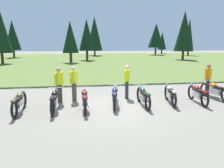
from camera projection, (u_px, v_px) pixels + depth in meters
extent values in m
plane|color=gray|center=(114.00, 107.00, 9.72)|extent=(140.00, 140.00, 0.00)
cube|color=#5B7033|center=(88.00, 60.00, 35.72)|extent=(80.00, 44.00, 0.10)
cylinder|color=#47331E|center=(95.00, 53.00, 47.79)|extent=(0.36, 0.36, 1.18)
cone|color=black|center=(95.00, 34.00, 47.04)|extent=(3.35, 3.35, 7.08)
cylinder|color=#47331E|center=(188.00, 54.00, 48.20)|extent=(0.36, 0.36, 1.06)
cone|color=black|center=(189.00, 35.00, 47.48)|extent=(2.19, 2.19, 6.87)
cylinder|color=#47331E|center=(162.00, 52.00, 57.10)|extent=(0.36, 0.36, 1.18)
cone|color=black|center=(162.00, 41.00, 56.60)|extent=(2.17, 2.17, 4.33)
cylinder|color=#47331E|center=(155.00, 51.00, 50.20)|extent=(0.36, 0.36, 1.79)
cone|color=black|center=(156.00, 36.00, 49.56)|extent=(3.56, 3.56, 5.27)
cylinder|color=#47331E|center=(71.00, 58.00, 30.19)|extent=(0.36, 0.36, 1.45)
cone|color=black|center=(70.00, 37.00, 29.68)|extent=(2.17, 2.17, 4.23)
cylinder|color=#47331E|center=(2.00, 59.00, 28.64)|extent=(0.36, 0.36, 1.52)
cone|color=black|center=(0.00, 29.00, 27.96)|extent=(2.76, 2.76, 6.02)
cylinder|color=#47331E|center=(183.00, 56.00, 35.71)|extent=(0.36, 0.36, 1.48)
cone|color=black|center=(184.00, 31.00, 35.02)|extent=(3.06, 3.06, 6.23)
cylinder|color=#47331E|center=(87.00, 56.00, 34.70)|extent=(0.36, 0.36, 1.61)
cone|color=black|center=(87.00, 35.00, 34.12)|extent=(2.42, 2.42, 4.78)
cylinder|color=#47331E|center=(14.00, 54.00, 40.98)|extent=(0.36, 0.36, 1.50)
cone|color=black|center=(13.00, 35.00, 40.36)|extent=(2.77, 2.77, 5.36)
torus|color=black|center=(24.00, 100.00, 9.49)|extent=(0.10, 0.70, 0.70)
torus|color=black|center=(14.00, 109.00, 8.13)|extent=(0.10, 0.70, 0.70)
cube|color=silver|center=(19.00, 103.00, 8.80)|extent=(0.20, 0.64, 0.28)
ellipsoid|color=brown|center=(20.00, 95.00, 8.92)|extent=(0.26, 0.48, 0.22)
cube|color=black|center=(17.00, 99.00, 8.54)|extent=(0.22, 0.48, 0.10)
cube|color=brown|center=(14.00, 100.00, 8.06)|extent=(0.14, 0.32, 0.06)
cylinder|color=silver|center=(22.00, 89.00, 9.30)|extent=(0.62, 0.04, 0.03)
sphere|color=silver|center=(23.00, 91.00, 9.44)|extent=(0.14, 0.14, 0.14)
cylinder|color=silver|center=(21.00, 107.00, 8.54)|extent=(0.07, 0.55, 0.07)
torus|color=black|center=(57.00, 98.00, 9.73)|extent=(0.11, 0.70, 0.70)
torus|color=black|center=(52.00, 107.00, 8.37)|extent=(0.11, 0.70, 0.70)
cube|color=silver|center=(55.00, 101.00, 9.04)|extent=(0.21, 0.64, 0.28)
ellipsoid|color=black|center=(55.00, 94.00, 9.16)|extent=(0.27, 0.48, 0.22)
cube|color=black|center=(54.00, 97.00, 8.79)|extent=(0.23, 0.48, 0.10)
cube|color=black|center=(52.00, 99.00, 8.30)|extent=(0.15, 0.32, 0.06)
cylinder|color=silver|center=(56.00, 88.00, 9.54)|extent=(0.62, 0.04, 0.03)
sphere|color=silver|center=(56.00, 90.00, 9.68)|extent=(0.14, 0.14, 0.14)
cylinder|color=silver|center=(57.00, 106.00, 8.78)|extent=(0.08, 0.55, 0.07)
torus|color=black|center=(84.00, 98.00, 9.84)|extent=(0.10, 0.70, 0.70)
torus|color=black|center=(85.00, 107.00, 8.47)|extent=(0.10, 0.70, 0.70)
cube|color=silver|center=(85.00, 101.00, 9.15)|extent=(0.20, 0.64, 0.28)
ellipsoid|color=maroon|center=(84.00, 93.00, 9.27)|extent=(0.26, 0.48, 0.22)
cube|color=black|center=(85.00, 97.00, 8.89)|extent=(0.22, 0.48, 0.10)
cube|color=maroon|center=(85.00, 98.00, 8.41)|extent=(0.14, 0.32, 0.06)
cylinder|color=silver|center=(84.00, 87.00, 9.65)|extent=(0.62, 0.04, 0.03)
sphere|color=silver|center=(84.00, 89.00, 9.79)|extent=(0.14, 0.14, 0.14)
cylinder|color=silver|center=(88.00, 105.00, 8.89)|extent=(0.07, 0.55, 0.07)
torus|color=black|center=(115.00, 95.00, 10.41)|extent=(0.23, 0.71, 0.70)
torus|color=black|center=(114.00, 103.00, 9.03)|extent=(0.23, 0.71, 0.70)
cube|color=silver|center=(115.00, 97.00, 9.71)|extent=(0.31, 0.67, 0.28)
ellipsoid|color=navy|center=(115.00, 90.00, 9.83)|extent=(0.34, 0.52, 0.22)
cube|color=black|center=(115.00, 94.00, 9.45)|extent=(0.30, 0.51, 0.10)
cube|color=navy|center=(114.00, 95.00, 8.97)|extent=(0.20, 0.34, 0.06)
cylinder|color=silver|center=(115.00, 85.00, 10.21)|extent=(0.62, 0.15, 0.03)
sphere|color=silver|center=(115.00, 87.00, 10.36)|extent=(0.14, 0.14, 0.14)
cylinder|color=silver|center=(118.00, 101.00, 9.43)|extent=(0.17, 0.55, 0.07)
torus|color=black|center=(139.00, 95.00, 10.44)|extent=(0.11, 0.70, 0.70)
torus|color=black|center=(148.00, 102.00, 9.08)|extent=(0.11, 0.70, 0.70)
cube|color=silver|center=(143.00, 97.00, 9.75)|extent=(0.21, 0.64, 0.28)
ellipsoid|color=#144C23|center=(142.00, 90.00, 9.88)|extent=(0.27, 0.48, 0.22)
cube|color=black|center=(145.00, 93.00, 9.50)|extent=(0.23, 0.48, 0.10)
cube|color=#144C23|center=(148.00, 94.00, 9.02)|extent=(0.14, 0.32, 0.06)
cylinder|color=silver|center=(140.00, 84.00, 10.25)|extent=(0.62, 0.04, 0.03)
sphere|color=silver|center=(139.00, 87.00, 10.40)|extent=(0.14, 0.14, 0.14)
cylinder|color=silver|center=(148.00, 101.00, 9.50)|extent=(0.08, 0.55, 0.07)
torus|color=black|center=(167.00, 93.00, 10.90)|extent=(0.22, 0.71, 0.70)
torus|color=black|center=(174.00, 100.00, 9.52)|extent=(0.22, 0.71, 0.70)
cube|color=silver|center=(170.00, 95.00, 10.20)|extent=(0.30, 0.66, 0.28)
ellipsoid|color=beige|center=(170.00, 88.00, 10.32)|extent=(0.34, 0.52, 0.22)
cube|color=black|center=(172.00, 91.00, 9.94)|extent=(0.30, 0.51, 0.10)
cube|color=beige|center=(174.00, 92.00, 9.46)|extent=(0.19, 0.34, 0.06)
cylinder|color=silver|center=(168.00, 83.00, 10.70)|extent=(0.62, 0.14, 0.03)
sphere|color=silver|center=(167.00, 85.00, 10.85)|extent=(0.14, 0.14, 0.14)
cylinder|color=silver|center=(175.00, 99.00, 9.92)|extent=(0.16, 0.55, 0.07)
torus|color=black|center=(191.00, 92.00, 10.96)|extent=(0.16, 0.71, 0.70)
torus|color=black|center=(205.00, 99.00, 9.58)|extent=(0.16, 0.71, 0.70)
cube|color=silver|center=(198.00, 95.00, 10.26)|extent=(0.25, 0.65, 0.28)
ellipsoid|color=#AD1919|center=(196.00, 88.00, 10.39)|extent=(0.30, 0.50, 0.22)
cube|color=black|center=(200.00, 91.00, 10.00)|extent=(0.26, 0.50, 0.10)
cube|color=#AD1919|center=(205.00, 92.00, 9.52)|extent=(0.17, 0.33, 0.06)
cylinder|color=silver|center=(193.00, 82.00, 10.77)|extent=(0.62, 0.08, 0.03)
sphere|color=silver|center=(192.00, 85.00, 10.91)|extent=(0.14, 0.14, 0.14)
cylinder|color=silver|center=(203.00, 98.00, 9.99)|extent=(0.11, 0.55, 0.07)
torus|color=black|center=(205.00, 90.00, 11.61)|extent=(0.22, 0.71, 0.70)
cube|color=silver|center=(215.00, 91.00, 10.95)|extent=(0.31, 0.67, 0.28)
ellipsoid|color=orange|center=(213.00, 85.00, 11.06)|extent=(0.34, 0.52, 0.22)
cube|color=black|center=(219.00, 88.00, 10.70)|extent=(0.30, 0.51, 0.10)
cylinder|color=silver|center=(207.00, 80.00, 11.42)|extent=(0.62, 0.14, 0.03)
sphere|color=silver|center=(205.00, 82.00, 11.56)|extent=(0.14, 0.14, 0.14)
cylinder|color=silver|center=(222.00, 94.00, 10.73)|extent=(0.17, 0.55, 0.07)
cylinder|color=#2D2D38|center=(126.00, 90.00, 11.06)|extent=(0.14, 0.14, 0.88)
cylinder|color=#2D2D38|center=(127.00, 89.00, 11.23)|extent=(0.14, 0.14, 0.88)
cube|color=#D8EA19|center=(127.00, 75.00, 11.01)|extent=(0.35, 0.42, 0.56)
sphere|color=beige|center=(127.00, 67.00, 10.94)|extent=(0.22, 0.22, 0.22)
cylinder|color=#D8EA19|center=(126.00, 76.00, 10.80)|extent=(0.09, 0.09, 0.52)
cylinder|color=#D8EA19|center=(128.00, 75.00, 11.24)|extent=(0.09, 0.09, 0.52)
cylinder|color=#4C4233|center=(61.00, 94.00, 10.27)|extent=(0.14, 0.14, 0.88)
cylinder|color=#4C4233|center=(58.00, 94.00, 10.11)|extent=(0.14, 0.14, 0.88)
cube|color=#D8EA19|center=(59.00, 78.00, 10.06)|extent=(0.39, 0.42, 0.56)
sphere|color=tan|center=(58.00, 70.00, 9.99)|extent=(0.22, 0.22, 0.22)
cylinder|color=#D8EA19|center=(62.00, 78.00, 10.26)|extent=(0.09, 0.09, 0.52)
cylinder|color=#D8EA19|center=(55.00, 80.00, 9.86)|extent=(0.09, 0.09, 0.52)
cylinder|color=#2D2D38|center=(207.00, 87.00, 11.79)|extent=(0.14, 0.14, 0.88)
cylinder|color=#2D2D38|center=(208.00, 87.00, 11.91)|extent=(0.14, 0.14, 0.88)
cube|color=orange|center=(208.00, 74.00, 11.72)|extent=(0.42, 0.39, 0.56)
sphere|color=#9E7051|center=(209.00, 66.00, 11.65)|extent=(0.22, 0.22, 0.22)
cylinder|color=orange|center=(207.00, 74.00, 11.56)|extent=(0.09, 0.09, 0.52)
cylinder|color=orange|center=(210.00, 73.00, 11.88)|extent=(0.09, 0.09, 0.52)
cylinder|color=#4C4233|center=(75.00, 92.00, 10.70)|extent=(0.14, 0.14, 0.88)
cylinder|color=#4C4233|center=(73.00, 92.00, 10.53)|extent=(0.14, 0.14, 0.88)
cube|color=#D8EA19|center=(74.00, 77.00, 10.48)|extent=(0.35, 0.42, 0.56)
sphere|color=beige|center=(74.00, 69.00, 10.41)|extent=(0.22, 0.22, 0.22)
cylinder|color=#D8EA19|center=(76.00, 77.00, 10.70)|extent=(0.09, 0.09, 0.52)
cylinder|color=#D8EA19|center=(72.00, 78.00, 10.27)|extent=(0.09, 0.09, 0.52)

